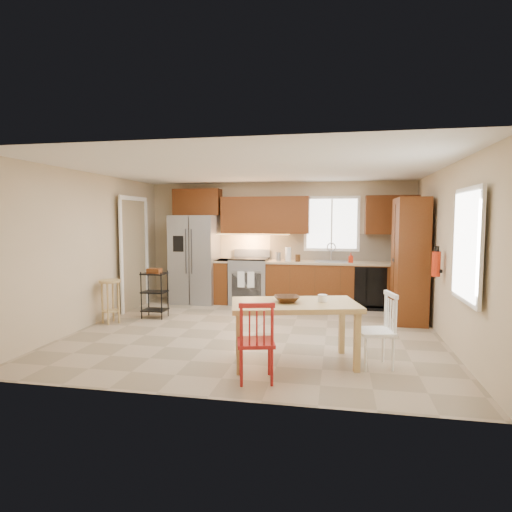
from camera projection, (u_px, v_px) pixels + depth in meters
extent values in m
plane|color=tan|center=(255.00, 332.00, 6.61)|extent=(5.50, 5.50, 0.00)
cube|color=silver|center=(255.00, 169.00, 6.39)|extent=(5.50, 5.00, 0.02)
cube|color=#CCB793|center=(278.00, 243.00, 8.95)|extent=(5.50, 0.02, 2.50)
cube|color=#CCB793|center=(205.00, 272.00, 4.06)|extent=(5.50, 0.02, 2.50)
cube|color=#CCB793|center=(91.00, 249.00, 7.02)|extent=(0.02, 5.00, 2.50)
cube|color=#CCB793|center=(448.00, 255.00, 5.98)|extent=(0.02, 5.00, 2.50)
cube|color=gray|center=(195.00, 259.00, 8.93)|extent=(0.92, 0.75, 1.82)
cube|color=gray|center=(249.00, 281.00, 8.81)|extent=(0.76, 0.63, 0.92)
cube|color=#5B2F10|center=(224.00, 281.00, 8.93)|extent=(0.30, 0.60, 0.90)
cube|color=#5B2F10|center=(340.00, 284.00, 8.48)|extent=(2.92, 0.60, 0.90)
cube|color=black|center=(370.00, 288.00, 8.09)|extent=(0.60, 0.02, 0.78)
cube|color=beige|center=(341.00, 247.00, 8.70)|extent=(2.92, 0.03, 0.55)
cube|color=#5B2B0F|center=(197.00, 202.00, 9.02)|extent=(1.00, 0.35, 0.55)
cube|color=#5B2B0F|center=(265.00, 215.00, 8.77)|extent=(1.80, 0.35, 0.75)
cube|color=#5B2B0F|center=(392.00, 215.00, 8.30)|extent=(1.00, 0.35, 0.75)
cube|color=white|center=(332.00, 224.00, 8.69)|extent=(1.12, 0.04, 1.12)
cube|color=gray|center=(331.00, 264.00, 8.48)|extent=(0.62, 0.46, 0.16)
cube|color=#FFBF66|center=(251.00, 234.00, 8.84)|extent=(1.60, 0.30, 0.01)
imported|color=red|center=(351.00, 258.00, 8.30)|extent=(0.09, 0.09, 0.19)
cylinder|color=white|center=(288.00, 254.00, 8.58)|extent=(0.12, 0.12, 0.28)
cylinder|color=gray|center=(278.00, 257.00, 8.62)|extent=(0.11, 0.11, 0.18)
cylinder|color=#482813|center=(298.00, 258.00, 8.52)|extent=(0.10, 0.10, 0.14)
cube|color=#5B2F10|center=(410.00, 260.00, 7.24)|extent=(0.50, 0.95, 2.10)
cylinder|color=red|center=(436.00, 264.00, 6.17)|extent=(0.12, 0.12, 0.36)
cube|color=white|center=(467.00, 245.00, 4.86)|extent=(0.04, 1.02, 1.32)
cube|color=#8C7A59|center=(133.00, 255.00, 8.30)|extent=(0.04, 0.95, 2.10)
imported|color=#482813|center=(287.00, 303.00, 5.16)|extent=(0.37, 0.37, 0.07)
cylinder|color=white|center=(322.00, 300.00, 5.17)|extent=(0.13, 0.13, 0.12)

